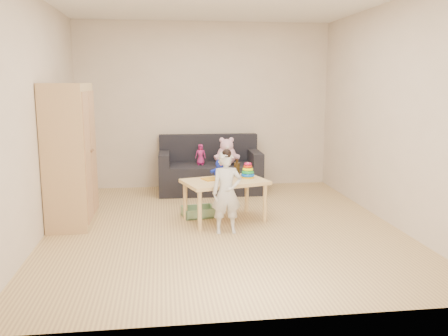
{
  "coord_description": "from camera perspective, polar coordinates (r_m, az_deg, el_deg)",
  "views": [
    {
      "loc": [
        -0.68,
        -5.32,
        1.67
      ],
      "look_at": [
        0.05,
        0.25,
        0.65
      ],
      "focal_mm": 38.0,
      "sensor_mm": 36.0,
      "label": 1
    }
  ],
  "objects": [
    {
      "name": "sofa",
      "position": [
        7.29,
        -1.7,
        -1.21
      ],
      "size": [
        1.56,
        0.81,
        0.43
      ],
      "primitive_type": "cube",
      "rotation": [
        0.0,
        0.0,
        -0.02
      ],
      "color": "black",
      "rests_on": "ground"
    },
    {
      "name": "wooden_figure",
      "position": [
        5.63,
        -0.8,
        -1.09
      ],
      "size": [
        0.05,
        0.05,
        0.1
      ],
      "primitive_type": null,
      "rotation": [
        0.0,
        0.0,
        0.42
      ],
      "color": "brown",
      "rests_on": "play_table"
    },
    {
      "name": "toddler",
      "position": [
        5.27,
        0.32,
        -3.1
      ],
      "size": [
        0.34,
        0.23,
        0.9
      ],
      "primitive_type": "imported",
      "rotation": [
        0.0,
        0.0,
        0.02
      ],
      "color": "silver",
      "rests_on": "ground"
    },
    {
      "name": "wardrobe",
      "position": [
        5.84,
        -18.04,
        1.52
      ],
      "size": [
        0.46,
        0.92,
        1.66
      ],
      "primitive_type": "cube",
      "color": "tan",
      "rests_on": "ground"
    },
    {
      "name": "doll",
      "position": [
        7.15,
        -2.84,
        1.6
      ],
      "size": [
        0.17,
        0.13,
        0.31
      ],
      "primitive_type": "imported",
      "rotation": [
        0.0,
        0.0,
        -0.19
      ],
      "color": "#B3216D",
      "rests_on": "sofa"
    },
    {
      "name": "pink_bear",
      "position": [
        7.16,
        0.3,
        1.79
      ],
      "size": [
        0.37,
        0.33,
        0.35
      ],
      "primitive_type": null,
      "rotation": [
        0.0,
        0.0,
        0.26
      ],
      "color": "#EDAEC9",
      "rests_on": "sofa"
    },
    {
      "name": "ring_stacker",
      "position": [
        5.83,
        2.88,
        -0.46
      ],
      "size": [
        0.17,
        0.17,
        0.19
      ],
      "color": "yellow",
      "rests_on": "play_table"
    },
    {
      "name": "yellow_book",
      "position": [
        5.74,
        -1.61,
        -1.33
      ],
      "size": [
        0.24,
        0.24,
        0.01
      ],
      "primitive_type": "cube",
      "rotation": [
        0.0,
        0.0,
        0.41
      ],
      "color": "orange",
      "rests_on": "play_table"
    },
    {
      "name": "blue_plush",
      "position": [
        5.78,
        -0.43,
        -0.04
      ],
      "size": [
        0.26,
        0.24,
        0.25
      ],
      "primitive_type": null,
      "rotation": [
        0.0,
        0.0,
        0.49
      ],
      "color": "#1528C1",
      "rests_on": "play_table"
    },
    {
      "name": "storage_bin",
      "position": [
        6.01,
        -3.04,
        -5.26
      ],
      "size": [
        0.45,
        0.37,
        0.12
      ],
      "primitive_type": null,
      "rotation": [
        0.0,
        0.0,
        0.19
      ],
      "color": "#79A275",
      "rests_on": "ground"
    },
    {
      "name": "room",
      "position": [
        5.37,
        -0.18,
        6.35
      ],
      "size": [
        4.5,
        4.5,
        4.5
      ],
      "color": "tan",
      "rests_on": "ground"
    },
    {
      "name": "play_table",
      "position": [
        5.76,
        0.1,
        -3.95
      ],
      "size": [
        1.1,
        0.86,
        0.51
      ],
      "primitive_type": "cube",
      "rotation": [
        0.0,
        0.0,
        0.29
      ],
      "color": "#ECC881",
      "rests_on": "ground"
    },
    {
      "name": "brown_bottle",
      "position": [
        5.93,
        1.55,
        -0.09
      ],
      "size": [
        0.08,
        0.08,
        0.22
      ],
      "color": "black",
      "rests_on": "play_table"
    }
  ]
}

